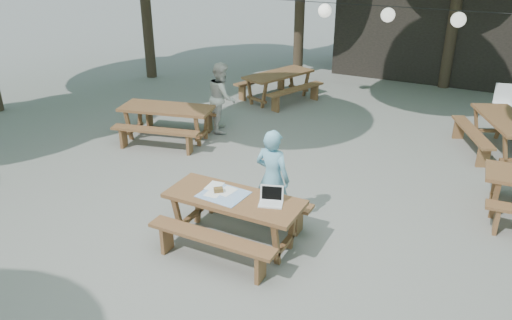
{
  "coord_description": "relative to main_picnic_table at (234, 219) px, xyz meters",
  "views": [
    {
      "loc": [
        2.55,
        -6.44,
        4.2
      ],
      "look_at": [
        -0.57,
        -0.29,
        1.05
      ],
      "focal_mm": 35.0,
      "sensor_mm": 36.0,
      "label": 1
    }
  ],
  "objects": [
    {
      "name": "second_person",
      "position": [
        -2.51,
        3.93,
        0.41
      ],
      "size": [
        0.9,
        0.97,
        1.59
      ],
      "primitive_type": "imported",
      "rotation": [
        0.0,
        0.0,
        2.09
      ],
      "color": "silver",
      "rests_on": "ground"
    },
    {
      "name": "laptop",
      "position": [
        0.55,
        0.09,
        0.42
      ],
      "size": [
        0.39,
        0.35,
        0.24
      ],
      "rotation": [
        0.0,
        0.0,
        0.31
      ],
      "color": "white",
      "rests_on": "main_picnic_table"
    },
    {
      "name": "picnic_table_far_e",
      "position": [
        3.36,
        5.42,
        0.0
      ],
      "size": [
        2.21,
        2.38,
        0.75
      ],
      "rotation": [
        0.0,
        0.0,
        1.99
      ],
      "color": "brown",
      "rests_on": "ground"
    },
    {
      "name": "woman",
      "position": [
        0.27,
        0.73,
        0.4
      ],
      "size": [
        0.61,
        0.43,
        1.58
      ],
      "primitive_type": "imported",
      "rotation": [
        0.0,
        0.0,
        3.04
      ],
      "color": "#73B6D3",
      "rests_on": "ground"
    },
    {
      "name": "picnic_table_nw",
      "position": [
        -3.29,
        2.88,
        0.0
      ],
      "size": [
        2.21,
        1.97,
        0.75
      ],
      "rotation": [
        0.0,
        0.0,
        0.23
      ],
      "color": "brown",
      "rests_on": "ground"
    },
    {
      "name": "plastic_chair",
      "position": [
        3.24,
        7.48,
        -0.13
      ],
      "size": [
        0.5,
        0.5,
        0.9
      ],
      "rotation": [
        0.0,
        0.0,
        0.16
      ],
      "color": "white",
      "rests_on": "ground"
    },
    {
      "name": "tabletop_clutter",
      "position": [
        -0.2,
        0.01,
        0.37
      ],
      "size": [
        0.71,
        0.61,
        0.08
      ],
      "color": "#3974C4",
      "rests_on": "main_picnic_table"
    },
    {
      "name": "main_picnic_table",
      "position": [
        0.0,
        0.0,
        0.0
      ],
      "size": [
        2.0,
        1.58,
        0.75
      ],
      "color": "brown",
      "rests_on": "ground"
    },
    {
      "name": "picnic_table_far_w",
      "position": [
        -2.3,
        6.6,
        0.0
      ],
      "size": [
        2.15,
        2.34,
        0.75
      ],
      "rotation": [
        0.0,
        0.0,
        1.21
      ],
      "color": "brown",
      "rests_on": "ground"
    },
    {
      "name": "ground",
      "position": [
        0.57,
        0.99,
        -0.39
      ],
      "size": [
        80.0,
        80.0,
        0.0
      ],
      "primitive_type": "plane",
      "color": "#62635E",
      "rests_on": "ground"
    },
    {
      "name": "paper_lanterns",
      "position": [
        0.38,
        6.99,
        2.02
      ],
      "size": [
        9.0,
        0.34,
        0.38
      ],
      "color": "black",
      "rests_on": "ground"
    },
    {
      "name": "pavilion",
      "position": [
        1.07,
        11.49,
        1.01
      ],
      "size": [
        6.0,
        3.0,
        2.8
      ],
      "primitive_type": "cube",
      "color": "black",
      "rests_on": "ground"
    }
  ]
}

